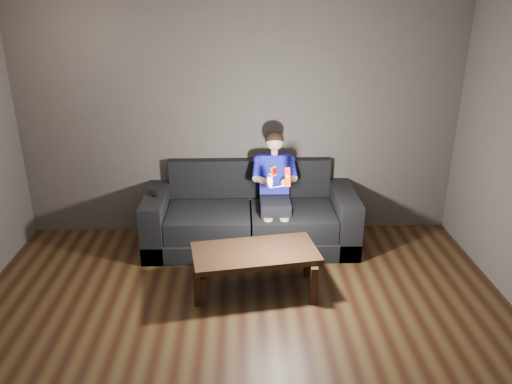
{
  "coord_description": "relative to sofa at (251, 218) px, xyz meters",
  "views": [
    {
      "loc": [
        0.0,
        -3.05,
        2.69
      ],
      "look_at": [
        0.15,
        1.55,
        0.85
      ],
      "focal_mm": 35.0,
      "sensor_mm": 36.0,
      "label": 1
    }
  ],
  "objects": [
    {
      "name": "floor",
      "position": [
        -0.11,
        -2.13,
        -0.29
      ],
      "size": [
        5.0,
        5.0,
        0.0
      ],
      "primitive_type": "plane",
      "color": "black",
      "rests_on": "ground"
    },
    {
      "name": "back_wall",
      "position": [
        -0.11,
        0.37,
        1.06
      ],
      "size": [
        5.0,
        0.04,
        2.7
      ],
      "primitive_type": "cube",
      "color": "#413A39",
      "rests_on": "ground"
    },
    {
      "name": "sofa",
      "position": [
        0.0,
        0.0,
        0.0
      ],
      "size": [
        2.34,
        1.01,
        0.9
      ],
      "color": "black",
      "rests_on": "floor"
    },
    {
      "name": "child",
      "position": [
        0.27,
        -0.06,
        0.47
      ],
      "size": [
        0.49,
        0.6,
        1.2
      ],
      "color": "black",
      "rests_on": "sofa"
    },
    {
      "name": "wii_remote_red",
      "position": [
        0.36,
        -0.53,
        0.69
      ],
      "size": [
        0.06,
        0.08,
        0.2
      ],
      "color": "#E03100",
      "rests_on": "child"
    },
    {
      "name": "nunchuk_white",
      "position": [
        0.18,
        -0.52,
        0.65
      ],
      "size": [
        0.08,
        0.1,
        0.15
      ],
      "color": "silver",
      "rests_on": "child"
    },
    {
      "name": "wii_remote_black",
      "position": [
        -1.05,
        -0.09,
        0.36
      ],
      "size": [
        0.06,
        0.16,
        0.03
      ],
      "color": "black",
      "rests_on": "sofa"
    },
    {
      "name": "coffee_table",
      "position": [
        0.02,
        -1.01,
        0.08
      ],
      "size": [
        1.25,
        0.77,
        0.43
      ],
      "color": "black",
      "rests_on": "floor"
    }
  ]
}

